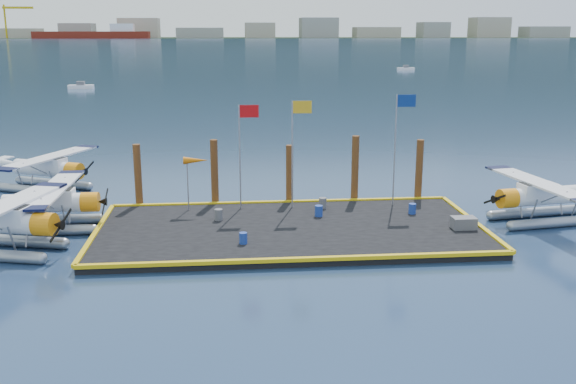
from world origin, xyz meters
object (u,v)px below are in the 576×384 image
drum_0 (219,215)px  piling_4 (419,172)px  seaplane_b (49,206)px  seaplane_c (46,171)px  drum_4 (412,209)px  piling_1 (215,175)px  flagpole_red (243,141)px  flagpole_yellow (296,138)px  drum_2 (319,211)px  drum_5 (323,203)px  seaplane_a (0,225)px  piling_3 (355,171)px  seaplane_d (542,199)px  piling_2 (290,176)px  drum_3 (243,238)px  flagpole_blue (399,133)px  piling_0 (138,178)px  windsock (195,162)px  crate (464,223)px

drum_0 → piling_4: (12.26, 3.84, 1.29)m
seaplane_b → seaplane_c: (-2.46, 8.89, 0.03)m
drum_4 → piling_1: (-11.11, 3.58, 1.41)m
flagpole_red → flagpole_yellow: flagpole_yellow is taller
drum_2 → drum_5: (0.47, 1.64, 0.00)m
drum_2 → seaplane_a: bearing=-167.4°
drum_0 → drum_4: bearing=1.3°
piling_3 → seaplane_d: bearing=-25.4°
piling_2 → seaplane_b: bearing=-165.3°
flagpole_yellow → piling_4: (7.80, 1.60, -2.51)m
drum_3 → piling_2: (3.02, 7.93, 1.23)m
seaplane_b → piling_4: (21.29, 3.49, 0.65)m
flagpole_blue → piling_4: (1.80, 1.60, -2.69)m
flagpole_yellow → piling_3: 4.75m
seaplane_b → flagpole_yellow: size_ratio=1.40×
drum_4 → flagpole_yellow: 7.72m
piling_0 → seaplane_c: bearing=141.3°
seaplane_b → drum_4: size_ratio=14.92×
seaplane_b → piling_2: piling_2 is taller
flagpole_red → seaplane_a: bearing=-154.8°
seaplane_d → windsock: size_ratio=2.85×
drum_4 → drum_0: bearing=-178.7°
flagpole_blue → piling_1: (-10.70, 1.60, -2.59)m
seaplane_c → piling_0: piling_0 is taller
drum_3 → flagpole_red: (0.23, 6.33, 3.72)m
seaplane_a → seaplane_b: bearing=175.5°
seaplane_a → crate: size_ratio=7.55×
drum_3 → flagpole_red: bearing=87.9°
seaplane_b → drum_5: 15.13m
drum_3 → flagpole_red: size_ratio=0.09×
drum_5 → flagpole_red: bearing=175.5°
drum_2 → piling_1: size_ratio=0.15×
seaplane_d → flagpole_yellow: bearing=69.0°
drum_0 → piling_3: bearing=24.9°
piling_3 → piling_4: size_ratio=1.07×
seaplane_d → piling_3: size_ratio=2.06×
piling_0 → piling_4: size_ratio=1.00×
seaplane_a → seaplane_d: bearing=109.9°
drum_4 → flagpole_red: flagpole_red is taller
seaplane_b → flagpole_blue: (19.49, 1.89, 3.33)m
drum_0 → seaplane_a: bearing=-162.2°
drum_0 → seaplane_c: bearing=141.2°
drum_2 → piling_3: (2.71, 3.60, 1.44)m
crate → piling_0: size_ratio=0.31×
drum_0 → drum_4: (10.87, 0.26, -0.02)m
piling_4 → seaplane_c: bearing=167.2°
drum_3 → piling_1: bearing=100.6°
drum_2 → flagpole_red: (-4.08, 2.00, 3.69)m
seaplane_a → piling_4: bearing=122.3°
seaplane_c → piling_3: bearing=99.0°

